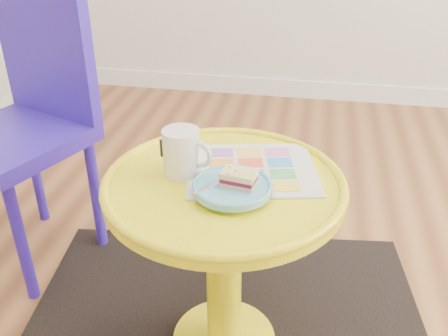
% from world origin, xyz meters
% --- Properties ---
extents(floor, '(4.00, 4.00, 0.00)m').
position_xyz_m(floor, '(0.00, 0.00, 0.00)').
color(floor, brown).
rests_on(floor, ground).
extents(room_walls, '(4.00, 4.00, 4.00)m').
position_xyz_m(room_walls, '(-0.99, 0.99, 0.06)').
color(room_walls, silver).
rests_on(room_walls, ground).
extents(side_table, '(0.63, 0.63, 0.60)m').
position_xyz_m(side_table, '(-0.32, -0.18, 0.43)').
color(side_table, yellow).
rests_on(side_table, ground).
extents(chair, '(0.56, 0.56, 0.97)m').
position_xyz_m(chair, '(-1.09, 0.20, 0.56)').
color(chair, '#301AAA').
rests_on(chair, ground).
extents(newspaper, '(0.39, 0.35, 0.01)m').
position_xyz_m(newspaper, '(-0.26, -0.11, 0.60)').
color(newspaper, silver).
rests_on(newspaper, side_table).
extents(mug, '(0.14, 0.10, 0.13)m').
position_xyz_m(mug, '(-0.44, -0.16, 0.66)').
color(mug, silver).
rests_on(mug, side_table).
extents(plate, '(0.20, 0.20, 0.02)m').
position_xyz_m(plate, '(-0.29, -0.24, 0.62)').
color(plate, '#5BA7C1').
rests_on(plate, newspaper).
extents(cake_slice, '(0.09, 0.07, 0.04)m').
position_xyz_m(cake_slice, '(-0.28, -0.23, 0.64)').
color(cake_slice, '#D3BC8C').
rests_on(cake_slice, plate).
extents(fork, '(0.10, 0.12, 0.00)m').
position_xyz_m(fork, '(-0.32, -0.24, 0.63)').
color(fork, silver).
rests_on(fork, plate).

